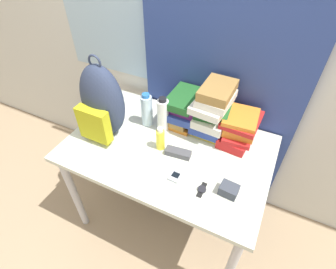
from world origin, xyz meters
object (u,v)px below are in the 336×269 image
object	(u,v)px
sports_bottle	(163,115)
cell_phone	(176,176)
backpack	(102,103)
wristwatch	(202,190)
book_stack_left	(183,109)
book_stack_center	(213,110)
sunscreen_bottle	(160,139)
camera_pouch	(229,190)
water_bottle	(147,110)
sunglasses_case	(178,153)
book_stack_right	(239,128)

from	to	relation	value
sports_bottle	cell_phone	xyz separation A→B (m)	(0.24, -0.32, -0.11)
backpack	wristwatch	xyz separation A→B (m)	(0.70, -0.15, -0.22)
book_stack_left	book_stack_center	xyz separation A→B (m)	(0.20, -0.00, 0.06)
sports_bottle	sunscreen_bottle	world-z (taller)	sports_bottle
sunscreen_bottle	wristwatch	distance (m)	0.38
sports_bottle	sunscreen_bottle	xyz separation A→B (m)	(0.07, -0.16, -0.04)
book_stack_center	camera_pouch	xyz separation A→B (m)	(0.24, -0.41, -0.14)
water_bottle	sports_bottle	xyz separation A→B (m)	(0.12, -0.00, 0.00)
backpack	sunglasses_case	world-z (taller)	backpack
water_bottle	sunglasses_case	xyz separation A→B (m)	(0.30, -0.17, -0.09)
book_stack_right	book_stack_center	bearing A→B (deg)	-179.68
sports_bottle	camera_pouch	size ratio (longest dim) A/B	2.46
water_bottle	book_stack_left	bearing A→B (deg)	29.18
camera_pouch	backpack	bearing A→B (deg)	172.43
backpack	water_bottle	xyz separation A→B (m)	(0.19, 0.19, -0.12)
sunscreen_bottle	wristwatch	bearing A→B (deg)	-28.33
cell_phone	sunglasses_case	bearing A→B (deg)	110.08
book_stack_center	sunscreen_bottle	bearing A→B (deg)	-128.76
sunscreen_bottle	camera_pouch	xyz separation A→B (m)	(0.46, -0.14, -0.04)
backpack	book_stack_center	bearing A→B (deg)	27.08
wristwatch	camera_pouch	bearing A→B (deg)	18.41
sports_bottle	sunglasses_case	distance (m)	0.27
sunscreen_bottle	cell_phone	distance (m)	0.25
cell_phone	sunglasses_case	distance (m)	0.16
book_stack_center	cell_phone	size ratio (longest dim) A/B	4.09
book_stack_left	wristwatch	world-z (taller)	book_stack_left
book_stack_center	wristwatch	xyz separation A→B (m)	(0.11, -0.45, -0.16)
book_stack_center	sunglasses_case	distance (m)	0.34
book_stack_right	wristwatch	size ratio (longest dim) A/B	2.97
camera_pouch	wristwatch	distance (m)	0.14
sports_bottle	book_stack_left	bearing A→B (deg)	53.04
book_stack_right	camera_pouch	size ratio (longest dim) A/B	3.02
backpack	book_stack_left	bearing A→B (deg)	37.99
camera_pouch	book_stack_left	bearing A→B (deg)	136.72
book_stack_center	sports_bottle	world-z (taller)	book_stack_center
backpack	wristwatch	bearing A→B (deg)	-12.28
book_stack_center	book_stack_right	bearing A→B (deg)	0.32
book_stack_left	sunscreen_bottle	size ratio (longest dim) A/B	1.77
water_bottle	sunglasses_case	distance (m)	0.36
water_bottle	wristwatch	bearing A→B (deg)	-33.67
water_bottle	sunscreen_bottle	bearing A→B (deg)	-41.95
wristwatch	sunglasses_case	bearing A→B (deg)	141.41
book_stack_center	book_stack_right	size ratio (longest dim) A/B	1.16
water_bottle	sunglasses_case	world-z (taller)	water_bottle
book_stack_right	cell_phone	xyz separation A→B (m)	(-0.22, -0.43, -0.09)
water_bottle	camera_pouch	distance (m)	0.71
sunscreen_bottle	book_stack_center	bearing A→B (deg)	51.24
book_stack_right	water_bottle	world-z (taller)	water_bottle
sports_bottle	water_bottle	bearing A→B (deg)	179.13
backpack	sports_bottle	xyz separation A→B (m)	(0.30, 0.19, -0.11)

